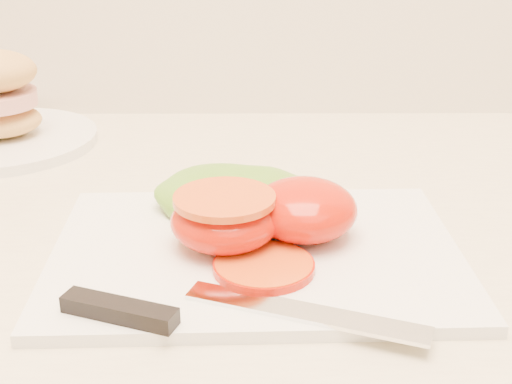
{
  "coord_description": "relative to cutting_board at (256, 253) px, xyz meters",
  "views": [
    {
      "loc": [
        -0.63,
        1.08,
        1.21
      ],
      "look_at": [
        -0.63,
        1.6,
        0.99
      ],
      "focal_mm": 50.0,
      "sensor_mm": 36.0,
      "label": 1
    }
  ],
  "objects": [
    {
      "name": "cutting_board",
      "position": [
        0.0,
        0.0,
        0.0
      ],
      "size": [
        0.33,
        0.25,
        0.01
      ],
      "primitive_type": "cube",
      "rotation": [
        0.0,
        0.0,
        0.03
      ],
      "color": "white",
      "rests_on": "counter"
    },
    {
      "name": "tomato_half_cut",
      "position": [
        -0.03,
        0.0,
        0.03
      ],
      "size": [
        0.09,
        0.09,
        0.04
      ],
      "color": "red",
      "rests_on": "cutting_board"
    },
    {
      "name": "knife",
      "position": [
        -0.04,
        -0.1,
        0.01
      ],
      "size": [
        0.25,
        0.08,
        0.01
      ],
      "rotation": [
        0.0,
        0.0,
        -0.36
      ],
      "color": "silver",
      "rests_on": "cutting_board"
    },
    {
      "name": "lettuce_leaf_0",
      "position": [
        -0.02,
        0.07,
        0.02
      ],
      "size": [
        0.18,
        0.14,
        0.03
      ],
      "primitive_type": "ellipsoid",
      "rotation": [
        0.0,
        0.0,
        -0.25
      ],
      "color": "#559928",
      "rests_on": "cutting_board"
    },
    {
      "name": "tomato_slice_0",
      "position": [
        0.01,
        -0.04,
        0.01
      ],
      "size": [
        0.08,
        0.08,
        0.01
      ],
      "primitive_type": "cylinder",
      "color": "#D55E17",
      "rests_on": "cutting_board"
    },
    {
      "name": "tomato_half_dome",
      "position": [
        0.04,
        0.02,
        0.03
      ],
      "size": [
        0.09,
        0.09,
        0.05
      ],
      "primitive_type": "ellipsoid",
      "color": "red",
      "rests_on": "cutting_board"
    }
  ]
}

